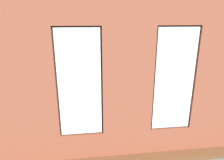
{
  "coord_description": "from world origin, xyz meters",
  "views": [
    {
      "loc": [
        0.84,
        6.32,
        3.03
      ],
      "look_at": [
        0.08,
        0.4,
        1.16
      ],
      "focal_mm": 32.0,
      "sensor_mm": 36.0,
      "label": 1
    }
  ],
  "objects": [
    {
      "name": "potted_plant_corner_far_left",
      "position": [
        -2.51,
        1.87,
        0.52
      ],
      "size": [
        0.42,
        0.42,
        0.8
      ],
      "color": "brown",
      "rests_on": "ground_plane"
    },
    {
      "name": "potted_plant_near_tv",
      "position": [
        2.17,
        0.53,
        0.9
      ],
      "size": [
        0.82,
        0.85,
        1.39
      ],
      "color": "brown",
      "rests_on": "ground_plane"
    },
    {
      "name": "candle_jar",
      "position": [
        0.25,
        -0.1,
        0.5
      ],
      "size": [
        0.08,
        0.08,
        0.11
      ],
      "primitive_type": "cylinder",
      "color": "#B7333D",
      "rests_on": "coffee_table"
    },
    {
      "name": "brick_wall_with_windows",
      "position": [
        -0.0,
        2.42,
        1.72
      ],
      "size": [
        6.13,
        0.3,
        3.47
      ],
      "color": "#9E5138",
      "rests_on": "ground_plane"
    },
    {
      "name": "table_plant_small",
      "position": [
        0.15,
        0.02,
        0.56
      ],
      "size": [
        0.14,
        0.14,
        0.21
      ],
      "color": "gray",
      "rests_on": "coffee_table"
    },
    {
      "name": "white_wall_right",
      "position": [
        3.01,
        0.2,
        1.73
      ],
      "size": [
        0.1,
        4.61,
        3.47
      ],
      "primitive_type": "cube",
      "color": "white",
      "rests_on": "ground_plane"
    },
    {
      "name": "couch_left",
      "position": [
        -2.36,
        0.08,
        0.33
      ],
      "size": [
        1.03,
        2.09,
        0.8
      ],
      "rotation": [
        0.0,
        0.0,
        1.65
      ],
      "color": "black",
      "rests_on": "ground_plane"
    },
    {
      "name": "coffee_table",
      "position": [
        0.25,
        -0.1,
        0.39
      ],
      "size": [
        1.32,
        0.81,
        0.45
      ],
      "color": "tan",
      "rests_on": "ground_plane"
    },
    {
      "name": "potted_plant_by_left_couch",
      "position": [
        -1.96,
        -1.38,
        0.28
      ],
      "size": [
        0.26,
        0.26,
        0.42
      ],
      "color": "#47423D",
      "rests_on": "ground_plane"
    },
    {
      "name": "remote_gray",
      "position": [
        0.65,
        0.02,
        0.46
      ],
      "size": [
        0.09,
        0.18,
        0.02
      ],
      "primitive_type": "cube",
      "rotation": [
        0.0,
        0.0,
        3.36
      ],
      "color": "#59595B",
      "rests_on": "coffee_table"
    },
    {
      "name": "papasan_chair",
      "position": [
        0.66,
        -1.31,
        0.46
      ],
      "size": [
        1.19,
        1.19,
        0.73
      ],
      "color": "olive",
      "rests_on": "ground_plane"
    },
    {
      "name": "potted_plant_mid_room_small",
      "position": [
        -0.74,
        -1.08,
        0.28
      ],
      "size": [
        0.21,
        0.21,
        0.42
      ],
      "color": "#9E5638",
      "rests_on": "ground_plane"
    },
    {
      "name": "couch_by_window",
      "position": [
        0.01,
        1.77,
        0.33
      ],
      "size": [
        1.97,
        0.87,
        0.8
      ],
      "color": "black",
      "rests_on": "ground_plane"
    },
    {
      "name": "tv_flatscreen",
      "position": [
        2.71,
        -0.54,
        0.88
      ],
      "size": [
        1.15,
        0.2,
        0.76
      ],
      "color": "black",
      "rests_on": "media_console"
    },
    {
      "name": "potted_plant_foreground_right",
      "position": [
        2.41,
        -1.75,
        0.66
      ],
      "size": [
        0.93,
        0.97,
        1.48
      ],
      "color": "beige",
      "rests_on": "ground_plane"
    },
    {
      "name": "remote_black",
      "position": [
        -0.11,
        -0.24,
        0.46
      ],
      "size": [
        0.12,
        0.18,
        0.02
      ],
      "primitive_type": "cube",
      "rotation": [
        0.0,
        0.0,
        0.42
      ],
      "color": "black",
      "rests_on": "coffee_table"
    },
    {
      "name": "cup_ceramic",
      "position": [
        0.42,
        -0.2,
        0.5
      ],
      "size": [
        0.08,
        0.08,
        0.1
      ],
      "primitive_type": "cylinder",
      "color": "silver",
      "rests_on": "coffee_table"
    },
    {
      "name": "potted_plant_beside_window_right",
      "position": [
        1.83,
        1.85,
        0.8
      ],
      "size": [
        1.11,
        1.09,
        1.42
      ],
      "color": "brown",
      "rests_on": "ground_plane"
    },
    {
      "name": "ground_plane",
      "position": [
        0.0,
        0.0,
        -0.05
      ],
      "size": [
        6.73,
        5.61,
        0.1
      ],
      "primitive_type": "cube",
      "color": "brown"
    },
    {
      "name": "media_console",
      "position": [
        2.71,
        -0.54,
        0.25
      ],
      "size": [
        1.24,
        0.42,
        0.49
      ],
      "primitive_type": "cube",
      "color": "black",
      "rests_on": "ground_plane"
    },
    {
      "name": "potted_plant_corner_near_left",
      "position": [
        -2.51,
        -1.81,
        0.82
      ],
      "size": [
        0.83,
        0.92,
        1.32
      ],
      "color": "#47423D",
      "rests_on": "ground_plane"
    }
  ]
}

